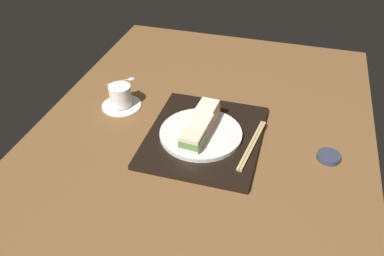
{
  "coord_description": "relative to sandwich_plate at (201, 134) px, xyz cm",
  "views": [
    {
      "loc": [
        -89.72,
        -23.31,
        74.15
      ],
      "look_at": [
        -3.24,
        1.6,
        5.0
      ],
      "focal_mm": 37.55,
      "sensor_mm": 36.0,
      "label": 1
    }
  ],
  "objects": [
    {
      "name": "ground_plane",
      "position": [
        1.57,
        0.58,
        -3.71
      ],
      "size": [
        140.0,
        100.0,
        3.0
      ],
      "primitive_type": "cube",
      "color": "brown"
    },
    {
      "name": "chopsticks_pair",
      "position": [
        -0.57,
        -15.05,
        -0.27
      ],
      "size": [
        22.87,
        4.69,
        0.7
      ],
      "color": "tan",
      "rests_on": "serving_tray"
    },
    {
      "name": "sandwich_far",
      "position": [
        6.51,
        -0.22,
        3.3
      ],
      "size": [
        7.82,
        6.28,
        5.34
      ],
      "color": "#EFE5C1",
      "rests_on": "sandwich_plate"
    },
    {
      "name": "sandwich_plate",
      "position": [
        0.0,
        0.0,
        0.0
      ],
      "size": [
        23.92,
        23.92,
        1.25
      ],
      "primitive_type": "cylinder",
      "color": "silver",
      "rests_on": "serving_tray"
    },
    {
      "name": "serving_tray",
      "position": [
        0.79,
        -0.94,
        -1.42
      ],
      "size": [
        37.32,
        32.23,
        1.59
      ],
      "primitive_type": "cube",
      "color": "black",
      "rests_on": "ground_plane"
    },
    {
      "name": "sandwich_middle",
      "position": [
        -0.0,
        -0.0,
        3.02
      ],
      "size": [
        7.76,
        6.29,
        4.78
      ],
      "color": "#EFE5C1",
      "rests_on": "sandwich_plate"
    },
    {
      "name": "sandwich_near",
      "position": [
        -6.51,
        0.22,
        2.89
      ],
      "size": [
        7.52,
        6.31,
        4.54
      ],
      "color": "beige",
      "rests_on": "sandwich_plate"
    },
    {
      "name": "coffee_cup",
      "position": [
        9.74,
        29.35,
        1.06
      ],
      "size": [
        12.9,
        12.86,
        7.49
      ],
      "color": "white",
      "rests_on": "ground_plane"
    },
    {
      "name": "teaspoon",
      "position": [
        25.45,
        34.28,
        -1.86
      ],
      "size": [
        8.2,
        8.56,
        0.8
      ],
      "color": "silver",
      "rests_on": "ground_plane"
    },
    {
      "name": "small_sauce_dish",
      "position": [
        1.82,
        -36.01,
        -1.46
      ],
      "size": [
        6.39,
        6.39,
        1.51
      ],
      "primitive_type": "cylinder",
      "color": "#33384C",
      "rests_on": "ground_plane"
    }
  ]
}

